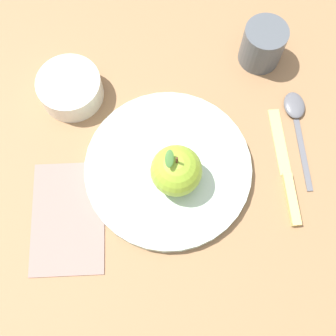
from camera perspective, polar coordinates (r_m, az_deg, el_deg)
name	(u,v)px	position (r m, az deg, el deg)	size (l,w,h in m)	color
ground_plane	(189,171)	(0.66, 2.80, -0.41)	(2.40, 2.40, 0.00)	olive
dinner_plate	(168,170)	(0.65, 0.00, -0.29)	(0.26, 0.26, 0.02)	#B2C6B2
apple	(176,171)	(0.61, 1.13, -0.37)	(0.08, 0.08, 0.09)	#8CB22D
side_bowl	(70,87)	(0.71, -13.08, 10.57)	(0.10, 0.10, 0.04)	silver
cup	(263,44)	(0.74, 12.71, 16.06)	(0.07, 0.07, 0.07)	#4C5156
knife	(287,176)	(0.68, 15.72, -1.02)	(0.04, 0.20, 0.01)	#D8B766
spoon	(296,116)	(0.73, 16.90, 6.77)	(0.04, 0.17, 0.01)	#59595E
linen_napkin	(68,217)	(0.66, -13.33, -6.47)	(0.11, 0.17, 0.00)	gray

